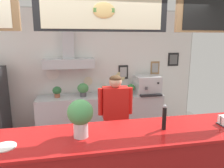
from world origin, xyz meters
TOP-DOWN VIEW (x-y plane):
  - back_wall_assembly at (-0.03, 2.31)m, footprint 5.13×2.57m
  - back_prep_counter at (0.25, 2.07)m, footprint 2.72×0.59m
  - shop_worker at (0.33, 0.90)m, footprint 0.57×0.24m
  - espresso_machine at (1.30, 2.05)m, footprint 0.54×0.56m
  - potted_oregano at (-0.68, 2.08)m, footprint 0.18×0.18m
  - potted_sage at (0.33, 2.05)m, footprint 0.19×0.19m
  - potted_rosemary at (-0.13, 2.04)m, footprint 0.24×0.24m
  - potted_thyme at (0.92, 2.03)m, footprint 0.18×0.18m
  - basil_vase at (-0.29, -0.25)m, footprint 0.27×0.27m
  - condiment_plate at (-1.02, -0.33)m, footprint 0.21×0.21m
  - pepper_grinder at (0.65, -0.24)m, footprint 0.05×0.05m

SIDE VIEW (x-z plane):
  - back_prep_counter at x=0.25m, z-range -0.01..0.90m
  - shop_worker at x=0.33m, z-range 0.06..1.60m
  - potted_sage at x=0.33m, z-range 0.92..1.14m
  - potted_oregano at x=-0.68m, z-range 0.92..1.16m
  - potted_thyme at x=0.92m, z-range 0.93..1.16m
  - potted_rosemary at x=-0.13m, z-range 0.93..1.22m
  - condiment_plate at x=-1.02m, z-range 1.09..1.10m
  - espresso_machine at x=1.30m, z-range 0.91..1.30m
  - pepper_grinder at x=0.65m, z-range 1.08..1.38m
  - basil_vase at x=-0.29m, z-range 1.11..1.52m
  - back_wall_assembly at x=-0.03m, z-range 0.09..2.85m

